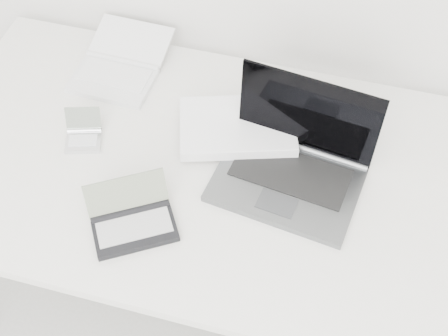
% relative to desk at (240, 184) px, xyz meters
% --- Properties ---
extents(desk, '(1.60, 0.80, 0.73)m').
position_rel_desk_xyz_m(desk, '(0.00, 0.00, 0.00)').
color(desk, white).
rests_on(desk, ground).
extents(laptop_large, '(0.51, 0.40, 0.23)m').
position_rel_desk_xyz_m(laptop_large, '(0.05, 0.07, 0.08)').
color(laptop_large, '#5C5E61').
rests_on(laptop_large, desk).
extents(netbook_open_white, '(0.23, 0.29, 0.05)m').
position_rel_desk_xyz_m(netbook_open_white, '(-0.41, 0.25, 0.06)').
color(netbook_open_white, white).
rests_on(netbook_open_white, desk).
extents(pda_silver, '(0.11, 0.12, 0.07)m').
position_rel_desk_xyz_m(pda_silver, '(-0.41, 0.00, 0.06)').
color(pda_silver, silver).
rests_on(pda_silver, desk).
extents(palmtop_charcoal, '(0.23, 0.22, 0.10)m').
position_rel_desk_xyz_m(palmtop_charcoal, '(-0.20, -0.21, 0.07)').
color(palmtop_charcoal, black).
rests_on(palmtop_charcoal, desk).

